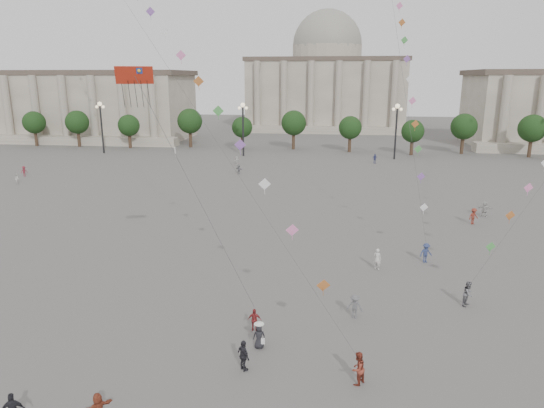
# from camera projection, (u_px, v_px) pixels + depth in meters

# --- Properties ---
(ground) EXTENTS (360.00, 360.00, 0.00)m
(ground) POSITION_uv_depth(u_px,v_px,m) (272.00, 340.00, 29.54)
(ground) COLOR #595754
(ground) RESTS_ON ground
(hall_west) EXTENTS (84.00, 26.22, 17.20)m
(hall_west) POSITION_uv_depth(u_px,v_px,m) (35.00, 105.00, 126.88)
(hall_west) COLOR gray
(hall_west) RESTS_ON ground
(hall_central) EXTENTS (48.30, 34.30, 35.50)m
(hall_central) POSITION_uv_depth(u_px,v_px,m) (326.00, 82.00, 149.88)
(hall_central) COLOR gray
(hall_central) RESTS_ON ground
(tree_row) EXTENTS (137.12, 5.12, 8.00)m
(tree_row) POSITION_uv_depth(u_px,v_px,m) (319.00, 126.00, 102.99)
(tree_row) COLOR #332719
(tree_row) RESTS_ON ground
(lamp_post_far_west) EXTENTS (2.00, 0.90, 10.65)m
(lamp_post_far_west) POSITION_uv_depth(u_px,v_px,m) (101.00, 118.00, 100.47)
(lamp_post_far_west) COLOR #262628
(lamp_post_far_west) RESTS_ON ground
(lamp_post_mid_west) EXTENTS (2.00, 0.90, 10.65)m
(lamp_post_mid_west) POSITION_uv_depth(u_px,v_px,m) (243.00, 119.00, 96.70)
(lamp_post_mid_west) COLOR #262628
(lamp_post_mid_west) RESTS_ON ground
(lamp_post_mid_east) EXTENTS (2.00, 0.90, 10.65)m
(lamp_post_mid_east) POSITION_uv_depth(u_px,v_px,m) (397.00, 121.00, 92.94)
(lamp_post_mid_east) COLOR #262628
(lamp_post_mid_east) RESTS_ON ground
(person_crowd_0) EXTENTS (1.12, 0.79, 1.76)m
(person_crowd_0) POSITION_uv_depth(u_px,v_px,m) (375.00, 159.00, 89.92)
(person_crowd_0) COLOR navy
(person_crowd_0) RESTS_ON ground
(person_crowd_1) EXTENTS (0.93, 0.95, 1.55)m
(person_crowd_1) POSITION_uv_depth(u_px,v_px,m) (17.00, 179.00, 72.67)
(person_crowd_1) COLOR silver
(person_crowd_1) RESTS_ON ground
(person_crowd_2) EXTENTS (1.14, 1.23, 1.67)m
(person_crowd_2) POSITION_uv_depth(u_px,v_px,m) (24.00, 171.00, 78.10)
(person_crowd_2) COLOR maroon
(person_crowd_2) RESTS_ON ground
(person_crowd_4) EXTENTS (0.97, 1.49, 1.53)m
(person_crowd_4) POSITION_uv_depth(u_px,v_px,m) (237.00, 161.00, 88.58)
(person_crowd_4) COLOR silver
(person_crowd_4) RESTS_ON ground
(person_crowd_6) EXTENTS (1.16, 0.82, 1.64)m
(person_crowd_6) POSITION_uv_depth(u_px,v_px,m) (355.00, 306.00, 32.06)
(person_crowd_6) COLOR #595A5E
(person_crowd_6) RESTS_ON ground
(person_crowd_7) EXTENTS (1.78, 0.98, 1.83)m
(person_crowd_7) POSITION_uv_depth(u_px,v_px,m) (485.00, 209.00, 55.51)
(person_crowd_7) COLOR #B7B7B3
(person_crowd_7) RESTS_ON ground
(person_crowd_8) EXTENTS (1.34, 1.17, 1.80)m
(person_crowd_8) POSITION_uv_depth(u_px,v_px,m) (474.00, 216.00, 52.60)
(person_crowd_8) COLOR maroon
(person_crowd_8) RESTS_ON ground
(person_crowd_10) EXTENTS (0.75, 0.82, 1.87)m
(person_crowd_10) POSITION_uv_depth(u_px,v_px,m) (175.00, 152.00, 98.13)
(person_crowd_10) COLOR silver
(person_crowd_10) RESTS_ON ground
(person_crowd_12) EXTENTS (1.42, 1.07, 1.49)m
(person_crowd_12) POSITION_uv_depth(u_px,v_px,m) (239.00, 169.00, 80.16)
(person_crowd_12) COLOR slate
(person_crowd_12) RESTS_ON ground
(person_crowd_13) EXTENTS (0.80, 0.72, 1.83)m
(person_crowd_13) POSITION_uv_depth(u_px,v_px,m) (377.00, 259.00, 40.16)
(person_crowd_13) COLOR silver
(person_crowd_13) RESTS_ON ground
(tourist_0) EXTENTS (0.88, 0.40, 1.48)m
(tourist_0) POSITION_uv_depth(u_px,v_px,m) (255.00, 320.00, 30.45)
(tourist_0) COLOR maroon
(tourist_0) RESTS_ON ground
(tourist_1) EXTENTS (1.02, 1.07, 1.78)m
(tourist_1) POSITION_uv_depth(u_px,v_px,m) (244.00, 356.00, 26.26)
(tourist_1) COLOR black
(tourist_1) RESTS_ON ground
(tourist_2) EXTENTS (1.34, 1.32, 1.54)m
(tourist_2) POSITION_uv_depth(u_px,v_px,m) (98.00, 408.00, 22.27)
(tourist_2) COLOR brown
(tourist_2) RESTS_ON ground
(kite_flyer_0) EXTENTS (1.10, 1.12, 1.82)m
(kite_flyer_0) POSITION_uv_depth(u_px,v_px,m) (358.00, 368.00, 25.08)
(kite_flyer_0) COLOR maroon
(kite_flyer_0) RESTS_ON ground
(kite_flyer_1) EXTENTS (1.29, 1.02, 1.74)m
(kite_flyer_1) POSITION_uv_depth(u_px,v_px,m) (426.00, 253.00, 41.70)
(kite_flyer_1) COLOR navy
(kite_flyer_1) RESTS_ON ground
(kite_flyer_2) EXTENTS (1.07, 1.11, 1.80)m
(kite_flyer_2) POSITION_uv_depth(u_px,v_px,m) (468.00, 294.00, 33.77)
(kite_flyer_2) COLOR slate
(kite_flyer_2) RESTS_ON ground
(hat_person) EXTENTS (0.81, 0.61, 1.69)m
(hat_person) POSITION_uv_depth(u_px,v_px,m) (259.00, 335.00, 28.47)
(hat_person) COLOR black
(hat_person) RESTS_ON ground
(dragon_kite) EXTENTS (4.78, 1.20, 15.86)m
(dragon_kite) POSITION_uv_depth(u_px,v_px,m) (136.00, 89.00, 28.89)
(dragon_kite) COLOR #A92312
(dragon_kite) RESTS_ON ground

